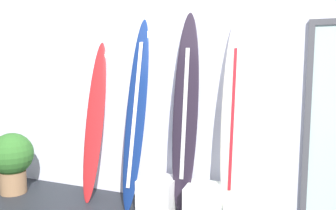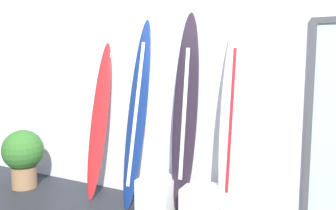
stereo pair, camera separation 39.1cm
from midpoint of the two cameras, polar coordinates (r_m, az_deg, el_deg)
wall_back at (r=4.27m, az=-2.70°, el=3.12°), size 7.20×0.20×2.80m
surfboard_crimson at (r=4.41m, az=-14.32°, el=-2.62°), size 0.25×0.48×1.93m
surfboard_navy at (r=4.06m, az=-8.02°, el=-1.73°), size 0.27×0.52×2.19m
surfboard_charcoal at (r=3.90m, az=-0.05°, el=-1.65°), size 0.30×0.34×2.24m
surfboard_ivory at (r=3.74m, az=7.58°, el=-2.29°), size 0.26×0.37×2.18m
display_block_left at (r=3.93m, az=2.94°, el=-15.51°), size 0.40×0.40×0.37m
display_block_center at (r=4.16m, az=-4.33°, el=-14.22°), size 0.40×0.40×0.37m
potted_plant at (r=5.06m, az=-26.05°, el=-7.83°), size 0.54×0.54×0.79m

